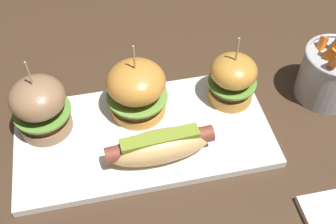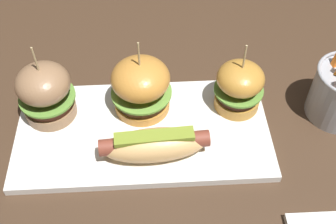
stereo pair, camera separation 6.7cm
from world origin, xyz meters
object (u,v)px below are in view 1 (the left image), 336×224
(slider_center, at_px, (138,89))
(fries_bucket, at_px, (330,73))
(hot_dog, at_px, (160,146))
(platter_main, at_px, (143,134))
(slider_right, at_px, (233,79))
(slider_left, at_px, (40,106))

(slider_center, height_order, fries_bucket, slider_center)
(hot_dog, height_order, fries_bucket, fries_bucket)
(fries_bucket, bearing_deg, hot_dog, -165.37)
(platter_main, xyz_separation_m, slider_right, (0.16, 0.04, 0.05))
(slider_center, distance_m, fries_bucket, 0.34)
(fries_bucket, bearing_deg, platter_main, -174.82)
(slider_center, relative_size, fries_bucket, 1.03)
(platter_main, relative_size, fries_bucket, 3.03)
(slider_left, bearing_deg, platter_main, -15.77)
(slider_center, height_order, slider_right, slider_center)
(platter_main, height_order, slider_right, slider_right)
(platter_main, height_order, fries_bucket, fries_bucket)
(slider_center, bearing_deg, slider_left, -177.66)
(slider_left, height_order, slider_right, slider_left)
(slider_left, bearing_deg, hot_dog, -29.11)
(slider_left, xyz_separation_m, slider_right, (0.32, 0.00, -0.01))
(slider_right, height_order, fries_bucket, slider_right)
(slider_left, distance_m, slider_right, 0.32)
(slider_center, xyz_separation_m, slider_right, (0.16, -0.01, -0.00))
(slider_left, bearing_deg, fries_bucket, -1.53)
(platter_main, xyz_separation_m, fries_bucket, (0.34, 0.03, 0.05))
(platter_main, relative_size, slider_right, 3.13)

